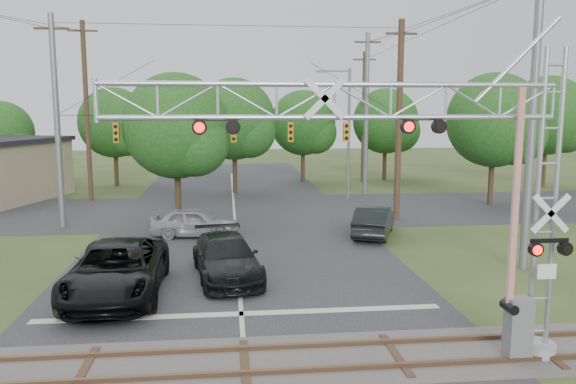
{
  "coord_description": "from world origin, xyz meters",
  "views": [
    {
      "loc": [
        -0.35,
        -11.68,
        6.49
      ],
      "look_at": [
        1.72,
        7.5,
        3.63
      ],
      "focal_mm": 35.0,
      "sensor_mm": 36.0,
      "label": 1
    }
  ],
  "objects": [
    {
      "name": "road_main",
      "position": [
        0.0,
        10.0,
        0.01
      ],
      "size": [
        14.0,
        90.0,
        0.02
      ],
      "primitive_type": "cube",
      "color": "#27272A",
      "rests_on": "ground"
    },
    {
      "name": "road_cross",
      "position": [
        0.0,
        24.0,
        0.01
      ],
      "size": [
        90.0,
        12.0,
        0.02
      ],
      "primitive_type": "cube",
      "color": "#27272A",
      "rests_on": "ground"
    },
    {
      "name": "railroad_track",
      "position": [
        0.0,
        2.0,
        0.03
      ],
      "size": [
        90.0,
        3.2,
        0.17
      ],
      "color": "#47413D",
      "rests_on": "ground"
    },
    {
      "name": "crossing_gantry",
      "position": [
        4.32,
        1.63,
        4.95
      ],
      "size": [
        11.67,
        1.02,
        8.02
      ],
      "color": "gray",
      "rests_on": "ground"
    },
    {
      "name": "traffic_signal_span",
      "position": [
        0.93,
        20.0,
        5.67
      ],
      "size": [
        19.34,
        0.36,
        11.5
      ],
      "color": "slate",
      "rests_on": "ground"
    },
    {
      "name": "pickup_black",
      "position": [
        -4.26,
        7.79,
        0.93
      ],
      "size": [
        3.19,
        6.75,
        1.86
      ],
      "primitive_type": "imported",
      "rotation": [
        0.0,
        0.0,
        0.01
      ],
      "color": "black",
      "rests_on": "ground"
    },
    {
      "name": "car_dark",
      "position": [
        -0.47,
        9.54,
        0.81
      ],
      "size": [
        3.06,
        5.88,
        1.63
      ],
      "primitive_type": "imported",
      "rotation": [
        0.0,
        0.0,
        0.14
      ],
      "color": "black",
      "rests_on": "ground"
    },
    {
      "name": "sedan_silver",
      "position": [
        -2.08,
        16.82,
        0.76
      ],
      "size": [
        4.62,
        2.3,
        1.51
      ],
      "primitive_type": "imported",
      "rotation": [
        0.0,
        0.0,
        1.45
      ],
      "color": "#96989D",
      "rests_on": "ground"
    },
    {
      "name": "suv_dark",
      "position": [
        7.1,
        16.07,
        0.78
      ],
      "size": [
        3.31,
        5.02,
        1.56
      ],
      "primitive_type": "imported",
      "rotation": [
        0.0,
        0.0,
        2.76
      ],
      "color": "black",
      "rests_on": "ground"
    },
    {
      "name": "streetlight",
      "position": [
        8.08,
        27.76,
        5.23
      ],
      "size": [
        2.49,
        0.26,
        9.36
      ],
      "color": "slate",
      "rests_on": "ground"
    },
    {
      "name": "utility_poles",
      "position": [
        2.67,
        23.57,
        6.02
      ],
      "size": [
        24.0,
        28.29,
        12.49
      ],
      "color": "#3C291B",
      "rests_on": "ground"
    },
    {
      "name": "treeline",
      "position": [
        2.41,
        31.88,
        5.52
      ],
      "size": [
        59.35,
        23.3,
        9.24
      ],
      "color": "#3B2A1B",
      "rests_on": "ground"
    }
  ]
}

